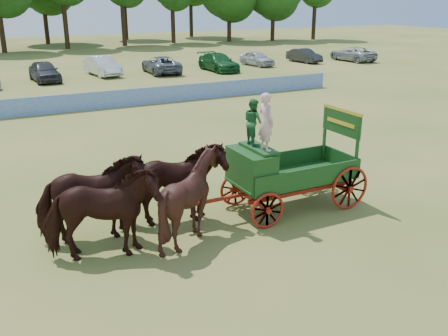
# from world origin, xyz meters

# --- Properties ---
(ground) EXTENTS (160.00, 160.00, 0.00)m
(ground) POSITION_xyz_m (0.00, 0.00, 0.00)
(ground) COLOR olive
(ground) RESTS_ON ground
(horse_lead_left) EXTENTS (3.12, 1.96, 2.44)m
(horse_lead_left) POSITION_xyz_m (-8.83, 0.11, 1.22)
(horse_lead_left) COLOR black
(horse_lead_left) RESTS_ON ground
(horse_lead_right) EXTENTS (3.06, 1.74, 2.44)m
(horse_lead_right) POSITION_xyz_m (-8.83, 1.21, 1.22)
(horse_lead_right) COLOR black
(horse_lead_right) RESTS_ON ground
(horse_wheel_left) EXTENTS (2.47, 2.26, 2.45)m
(horse_wheel_left) POSITION_xyz_m (-6.43, 0.11, 1.22)
(horse_wheel_left) COLOR black
(horse_wheel_left) RESTS_ON ground
(horse_wheel_right) EXTENTS (3.06, 1.76, 2.44)m
(horse_wheel_right) POSITION_xyz_m (-6.43, 1.21, 1.22)
(horse_wheel_right) COLOR black
(horse_wheel_right) RESTS_ON ground
(farm_dray) EXTENTS (6.00, 2.00, 3.81)m
(farm_dray) POSITION_xyz_m (-3.46, 0.67, 1.59)
(farm_dray) COLOR maroon
(farm_dray) RESTS_ON ground
(sponsor_banner) EXTENTS (26.00, 0.08, 1.05)m
(sponsor_banner) POSITION_xyz_m (-1.00, 18.00, 0.53)
(sponsor_banner) COLOR #1D3E9F
(sponsor_banner) RESTS_ON ground
(parked_cars) EXTENTS (53.15, 7.64, 1.63)m
(parked_cars) POSITION_xyz_m (-1.86, 29.65, 0.76)
(parked_cars) COLOR silver
(parked_cars) RESTS_ON ground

